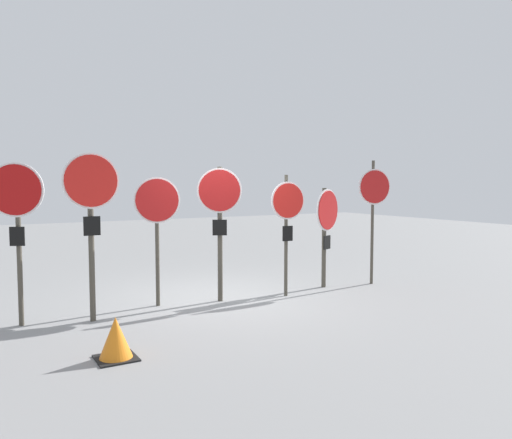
{
  "coord_description": "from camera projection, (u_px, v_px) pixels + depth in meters",
  "views": [
    {
      "loc": [
        -3.88,
        -7.93,
        2.07
      ],
      "look_at": [
        0.76,
        0.0,
        1.41
      ],
      "focal_mm": 35.0,
      "sensor_mm": 36.0,
      "label": 1
    }
  ],
  "objects": [
    {
      "name": "ground_plane",
      "position": [
        219.0,
        300.0,
        8.92
      ],
      "size": [
        40.0,
        40.0,
        0.0
      ],
      "primitive_type": "plane",
      "color": "gray"
    },
    {
      "name": "stop_sign_0",
      "position": [
        17.0,
        209.0,
        7.13
      ],
      "size": [
        0.73,
        0.35,
        2.38
      ],
      "rotation": [
        0.0,
        0.0,
        -0.42
      ],
      "color": "#474238",
      "rests_on": "ground"
    },
    {
      "name": "stop_sign_1",
      "position": [
        91.0,
        204.0,
        7.38
      ],
      "size": [
        0.83,
        0.15,
        2.53
      ],
      "rotation": [
        0.0,
        0.0,
        0.02
      ],
      "color": "#474238",
      "rests_on": "ground"
    },
    {
      "name": "stop_sign_2",
      "position": [
        157.0,
        213.0,
        8.33
      ],
      "size": [
        0.76,
        0.2,
        2.18
      ],
      "rotation": [
        0.0,
        0.0,
        -0.22
      ],
      "color": "#474238",
      "rests_on": "ground"
    },
    {
      "name": "stop_sign_3",
      "position": [
        220.0,
        209.0,
        8.67
      ],
      "size": [
        0.69,
        0.41,
        2.37
      ],
      "rotation": [
        0.0,
        0.0,
        -0.52
      ],
      "color": "#474238",
      "rests_on": "ground"
    },
    {
      "name": "stop_sign_4",
      "position": [
        287.0,
        213.0,
        9.09
      ],
      "size": [
        0.69,
        0.13,
        2.24
      ],
      "rotation": [
        0.0,
        0.0,
        -0.05
      ],
      "color": "#474238",
      "rests_on": "ground"
    },
    {
      "name": "stop_sign_5",
      "position": [
        326.0,
        220.0,
        9.9
      ],
      "size": [
        0.77,
        0.36,
        1.99
      ],
      "rotation": [
        0.0,
        0.0,
        0.41
      ],
      "color": "#474238",
      "rests_on": "ground"
    },
    {
      "name": "stop_sign_6",
      "position": [
        374.0,
        197.0,
        10.19
      ],
      "size": [
        0.72,
        0.18,
        2.55
      ],
      "rotation": [
        0.0,
        0.0,
        -0.19
      ],
      "color": "#474238",
      "rests_on": "ground"
    },
    {
      "name": "traffic_cone_0",
      "position": [
        116.0,
        338.0,
        5.88
      ],
      "size": [
        0.47,
        0.47,
        0.51
      ],
      "color": "black",
      "rests_on": "ground"
    }
  ]
}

